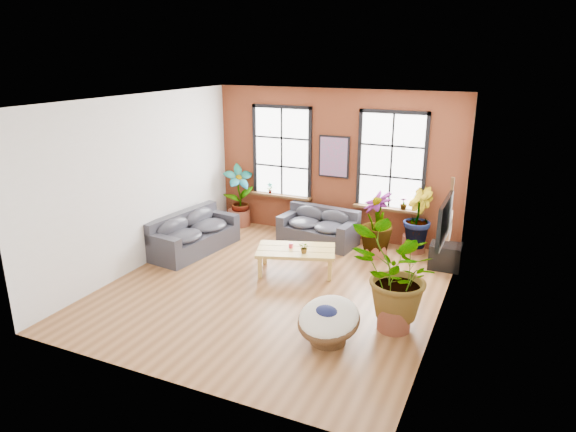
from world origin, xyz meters
name	(u,v)px	position (x,y,z in m)	size (l,w,h in m)	color
room	(278,197)	(0.00, 0.15, 1.75)	(6.04, 6.54, 3.54)	brown
sofa_back	(319,228)	(-0.12, 2.61, 0.37)	(1.87, 1.07, 0.82)	#2B2B34
sofa_left	(192,234)	(-2.52, 0.96, 0.39)	(1.18, 2.27, 0.86)	#2B2B34
coffee_table	(296,252)	(0.07, 0.83, 0.44)	(1.76, 1.34, 0.60)	gold
papasan_chair	(329,320)	(1.59, -1.40, 0.37)	(1.11, 1.12, 0.72)	#53361D
poster	(334,157)	(0.00, 3.18, 1.95)	(0.74, 0.06, 0.98)	black
tv_wall_unit	(446,221)	(2.93, 0.60, 1.54)	(0.13, 1.86, 1.20)	black
media_box	(445,256)	(2.80, 2.28, 0.26)	(0.63, 0.53, 0.52)	black
pot_back_left	(239,217)	(-2.46, 2.96, 0.21)	(0.65, 0.65, 0.41)	brown
pot_back_right	(414,243)	(2.02, 2.98, 0.19)	(0.63, 0.63, 0.37)	brown
pot_right_wall	(394,318)	(2.42, -0.60, 0.20)	(0.67, 0.67, 0.39)	brown
pot_mid	(376,248)	(1.32, 2.32, 0.18)	(0.55, 0.55, 0.36)	brown
floor_plant_back_left	(239,193)	(-2.42, 2.92, 0.87)	(0.76, 0.51, 1.44)	#1C4211
floor_plant_back_right	(417,217)	(2.05, 2.94, 0.82)	(0.74, 0.60, 1.34)	#1C4211
floor_plant_right_wall	(396,276)	(2.39, -0.57, 0.92)	(1.37, 1.19, 1.52)	#1C4211
floor_plant_mid	(377,222)	(1.31, 2.34, 0.79)	(0.73, 0.73, 1.30)	#1C4211
table_plant	(304,248)	(0.32, 0.69, 0.62)	(0.21, 0.18, 0.23)	#1C4211
sill_plant_left	(270,188)	(-1.65, 3.13, 1.04)	(0.14, 0.10, 0.27)	#1C4211
sill_plant_right	(404,204)	(1.70, 3.13, 1.04)	(0.15, 0.15, 0.27)	#1C4211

